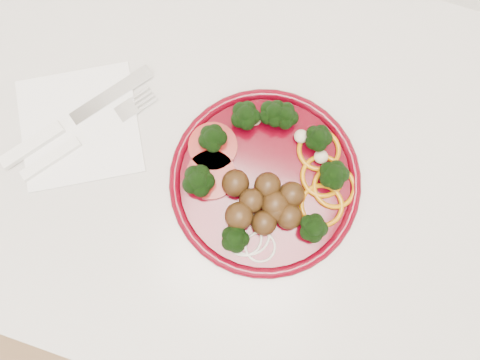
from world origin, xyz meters
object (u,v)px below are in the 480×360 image
(napkin, at_px, (80,126))
(fork, at_px, (67,148))
(knife, at_px, (57,129))
(plate, at_px, (266,179))

(napkin, bearing_deg, fork, -93.24)
(fork, bearing_deg, knife, 83.00)
(plate, distance_m, knife, 0.28)
(napkin, bearing_deg, knife, -149.21)
(plate, xyz_separation_m, knife, (-0.28, -0.02, -0.01))
(napkin, bearing_deg, plate, 1.88)
(plate, relative_size, fork, 1.44)
(plate, xyz_separation_m, fork, (-0.26, -0.04, -0.01))
(plate, relative_size, napkin, 1.61)
(plate, bearing_deg, knife, -175.43)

